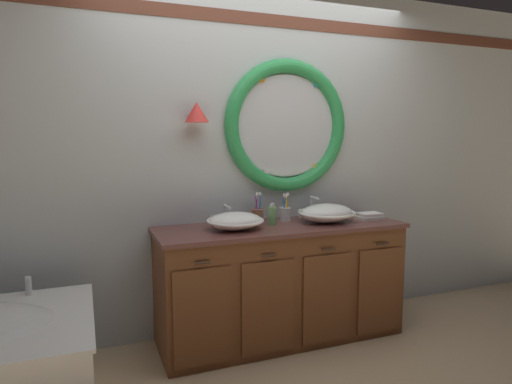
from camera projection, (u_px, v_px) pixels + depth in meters
ground_plane at (289, 355)px, 3.02m from camera, size 14.00×14.00×0.00m
back_wall_assembly at (260, 156)px, 3.40m from camera, size 6.40×0.26×2.60m
vanity_counter at (281, 282)px, 3.24m from camera, size 1.79×0.61×0.84m
sink_basin_left at (235, 221)px, 3.02m from camera, size 0.39×0.39×0.12m
sink_basin_right at (327, 213)px, 3.28m from camera, size 0.43×0.43×0.14m
faucet_set_left at (225, 216)px, 3.23m from camera, size 0.23×0.15×0.14m
faucet_set_right at (312, 209)px, 3.49m from camera, size 0.23×0.14×0.17m
toothbrush_holder_left at (258, 214)px, 3.32m from camera, size 0.10×0.10×0.22m
toothbrush_holder_right at (285, 213)px, 3.35m from camera, size 0.09×0.09×0.21m
soap_dispenser at (273, 215)px, 3.19m from camera, size 0.06×0.07×0.16m
folded_hand_towel at (369, 216)px, 3.40m from camera, size 0.19×0.14×0.05m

